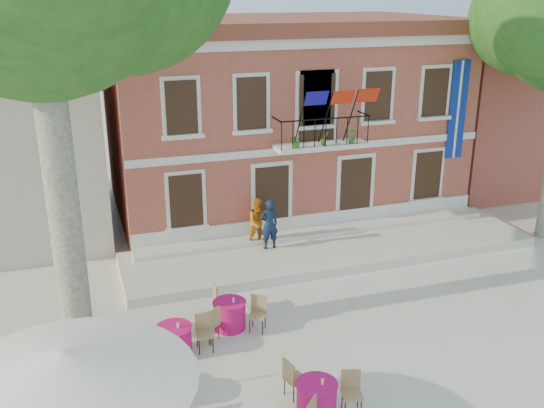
{
  "coord_description": "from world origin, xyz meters",
  "views": [
    {
      "loc": [
        -5.95,
        -12.84,
        8.51
      ],
      "look_at": [
        -0.43,
        3.5,
        2.37
      ],
      "focal_mm": 40.0,
      "sensor_mm": 36.0,
      "label": 1
    }
  ],
  "objects": [
    {
      "name": "cafe_table_2",
      "position": [
        -5.19,
        -1.63,
        0.43
      ],
      "size": [
        1.64,
        1.87,
        0.95
      ],
      "color": "#C3125B",
      "rests_on": "ground"
    },
    {
      "name": "cafe_table_0",
      "position": [
        -4.11,
        0.08,
        0.42
      ],
      "size": [
        1.95,
        0.9,
        0.95
      ],
      "color": "#C3125B",
      "rests_on": "ground"
    },
    {
      "name": "ground",
      "position": [
        0.0,
        0.0,
        0.0
      ],
      "size": [
        90.0,
        90.0,
        0.0
      ],
      "primitive_type": "plane",
      "color": "beige",
      "rests_on": "ground"
    },
    {
      "name": "cafe_table_1",
      "position": [
        -1.67,
        -3.1,
        0.43
      ],
      "size": [
        1.81,
        1.81,
        0.95
      ],
      "color": "#C3125B",
      "rests_on": "ground"
    },
    {
      "name": "patio_umbrella",
      "position": [
        -6.46,
        -4.07,
        2.84
      ],
      "size": [
        4.25,
        4.25,
        3.16
      ],
      "color": "black",
      "rests_on": "ground"
    },
    {
      "name": "terrace",
      "position": [
        2.0,
        4.4,
        0.15
      ],
      "size": [
        14.0,
        3.4,
        0.3
      ],
      "primitive_type": "cube",
      "color": "silver",
      "rests_on": "ground"
    },
    {
      "name": "main_building",
      "position": [
        2.0,
        9.99,
        3.78
      ],
      "size": [
        13.5,
        9.59,
        7.5
      ],
      "color": "#BE5544",
      "rests_on": "ground"
    },
    {
      "name": "pedestrian_navy",
      "position": [
        -0.07,
        4.85,
        1.16
      ],
      "size": [
        0.65,
        0.45,
        1.71
      ],
      "primitive_type": "imported",
      "rotation": [
        0.0,
        0.0,
        3.21
      ],
      "color": "#101E37",
      "rests_on": "terrace"
    },
    {
      "name": "cafe_table_3",
      "position": [
        -2.51,
        0.85,
        0.43
      ],
      "size": [
        1.87,
        1.63,
        0.95
      ],
      "color": "#C3125B",
      "rests_on": "ground"
    },
    {
      "name": "neighbor_east",
      "position": [
        14.0,
        11.0,
        3.22
      ],
      "size": [
        9.4,
        9.4,
        6.4
      ],
      "color": "#BE5544",
      "rests_on": "ground"
    },
    {
      "name": "pedestrian_orange",
      "position": [
        -0.32,
        5.21,
        1.13
      ],
      "size": [
        0.82,
        0.65,
        1.67
      ],
      "primitive_type": "imported",
      "rotation": [
        0.0,
        0.0,
        -0.02
      ],
      "color": "orange",
      "rests_on": "terrace"
    }
  ]
}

